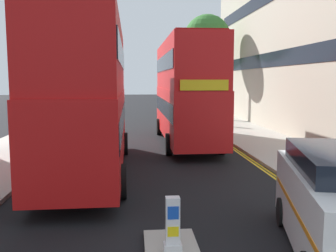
% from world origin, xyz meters
% --- Properties ---
extents(sidewalk_right, '(4.00, 80.00, 0.14)m').
position_xyz_m(sidewalk_right, '(6.50, 16.00, 0.07)').
color(sidewalk_right, '#ADA89E').
rests_on(sidewalk_right, ground).
extents(sidewalk_left, '(4.00, 80.00, 0.14)m').
position_xyz_m(sidewalk_left, '(-6.50, 16.00, 0.07)').
color(sidewalk_left, '#ADA89E').
rests_on(sidewalk_left, ground).
extents(kerb_line_outer, '(0.10, 56.00, 0.01)m').
position_xyz_m(kerb_line_outer, '(4.40, 14.00, 0.00)').
color(kerb_line_outer, yellow).
rests_on(kerb_line_outer, ground).
extents(kerb_line_inner, '(0.10, 56.00, 0.01)m').
position_xyz_m(kerb_line_inner, '(4.24, 14.00, 0.00)').
color(kerb_line_inner, yellow).
rests_on(kerb_line_inner, ground).
extents(keep_left_bollard, '(0.36, 0.28, 1.11)m').
position_xyz_m(keep_left_bollard, '(0.00, 4.32, 0.61)').
color(keep_left_bollard, silver).
rests_on(keep_left_bollard, traffic_island).
extents(double_decker_bus_away, '(2.90, 10.84, 5.64)m').
position_xyz_m(double_decker_bus_away, '(-2.43, 11.44, 3.03)').
color(double_decker_bus_away, red).
rests_on(double_decker_bus_away, ground).
extents(double_decker_bus_oncoming, '(2.84, 10.82, 5.64)m').
position_xyz_m(double_decker_bus_oncoming, '(2.09, 17.79, 3.03)').
color(double_decker_bus_oncoming, red).
rests_on(double_decker_bus_oncoming, ground).
extents(pedestrian_far, '(0.34, 0.22, 1.62)m').
position_xyz_m(pedestrian_far, '(5.68, 24.42, 0.99)').
color(pedestrian_far, '#2D2D38').
rests_on(pedestrian_far, sidewalk_right).
extents(street_tree_near, '(4.07, 4.07, 9.03)m').
position_xyz_m(street_tree_near, '(5.64, 30.26, 7.07)').
color(street_tree_near, '#6B6047').
rests_on(street_tree_near, sidewalk_right).
extents(street_tree_mid, '(3.65, 3.65, 7.98)m').
position_xyz_m(street_tree_mid, '(7.56, 38.03, 6.24)').
color(street_tree_mid, '#6B6047').
rests_on(street_tree_mid, sidewalk_right).
extents(townhouse_terrace_right, '(10.08, 28.00, 12.83)m').
position_xyz_m(townhouse_terrace_right, '(13.50, 23.65, 6.42)').
color(townhouse_terrace_right, '#B2A893').
rests_on(townhouse_terrace_right, ground).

